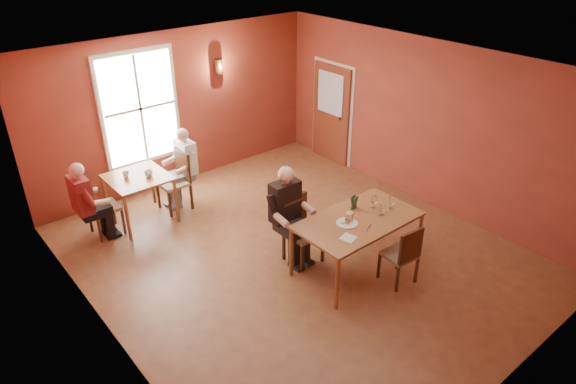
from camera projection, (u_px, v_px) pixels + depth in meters
ground at (296, 254)px, 8.26m from camera, size 6.00×7.00×0.01m
wall_back at (179, 109)px, 9.90m from camera, size 6.00×0.04×3.00m
wall_front at (522, 287)px, 5.18m from camera, size 6.00×0.04×3.00m
wall_left at (98, 244)px, 5.85m from camera, size 0.04×7.00×3.00m
wall_right at (423, 123)px, 9.23m from camera, size 0.04×7.00×3.00m
ceiling at (298, 69)px, 6.82m from camera, size 6.00×7.00×0.04m
window at (140, 109)px, 9.32m from camera, size 1.36×0.10×1.96m
door at (331, 114)px, 10.96m from camera, size 0.12×1.04×2.10m
wall_sconce at (219, 66)px, 10.01m from camera, size 0.16×0.16×0.28m
main_table at (357, 244)px, 7.74m from camera, size 1.85×1.04×0.87m
chair_diner_main at (303, 232)px, 7.85m from camera, size 0.47×0.47×1.07m
diner_main at (305, 220)px, 7.72m from camera, size 0.60×0.60×1.51m
chair_empty at (399, 253)px, 7.44m from camera, size 0.47×0.47×0.96m
plate_food at (347, 223)px, 7.41m from camera, size 0.38×0.38×0.04m
sandwich at (349, 218)px, 7.46m from camera, size 0.13×0.13×0.12m
goblet_a at (374, 202)px, 7.77m from camera, size 0.11×0.11×0.21m
goblet_b at (392, 203)px, 7.74m from camera, size 0.09×0.09×0.22m
goblet_c at (382, 209)px, 7.59m from camera, size 0.09×0.09×0.20m
menu_stand at (354, 202)px, 7.76m from camera, size 0.13×0.09×0.21m
knife at (369, 228)px, 7.32m from camera, size 0.22×0.12×0.00m
napkin at (348, 238)px, 7.09m from camera, size 0.24×0.24×0.01m
second_table at (141, 199)px, 8.97m from camera, size 0.98×0.98×0.86m
chair_diner_white at (173, 182)px, 9.28m from camera, size 0.49×0.49×1.10m
diner_white at (174, 174)px, 9.22m from camera, size 0.56×0.56×1.41m
chair_diner_maroon at (104, 206)px, 8.56m from camera, size 0.46×0.46×1.04m
diner_maroon at (100, 197)px, 8.46m from camera, size 0.56×0.56×1.40m
cup_a at (149, 174)px, 8.75m from camera, size 0.15×0.15×0.11m
cup_b at (126, 175)px, 8.70m from camera, size 0.13×0.13×0.11m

